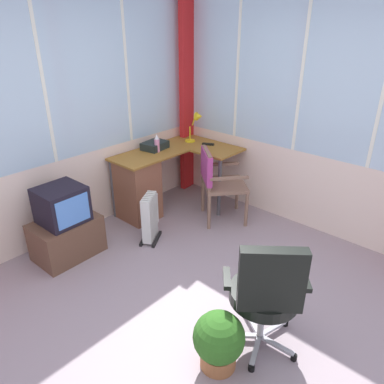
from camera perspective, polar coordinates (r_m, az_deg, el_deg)
The scene contains 14 objects.
ground at distance 3.14m, azimuth 2.01°, elevation -20.41°, with size 4.98×5.08×0.06m, color gray.
north_window_panel at distance 3.95m, azimuth -21.63°, elevation 10.88°, with size 3.98×0.07×2.70m.
east_window_panel at distance 4.06m, azimuth 21.56°, elevation 11.27°, with size 0.07×4.08×2.70m.
curtain_corner at distance 4.98m, azimuth -0.74°, elevation 14.74°, with size 0.25×0.07×2.60m, color red.
desk at distance 4.44m, azimuth -7.56°, elevation 1.28°, with size 1.40×1.01×0.76m.
desk_lamp at distance 4.79m, azimuth 0.76°, elevation 10.86°, with size 0.23×0.19×0.39m.
tv_remote at distance 4.70m, azimuth 2.51°, elevation 7.48°, with size 0.04×0.15×0.02m, color black.
spray_bottle at distance 4.44m, azimuth -5.49°, elevation 7.54°, with size 0.06×0.06×0.22m.
paper_tray at distance 4.56m, azimuth -5.83°, elevation 7.25°, with size 0.30×0.23×0.09m, color #1E2825.
wooden_armchair at distance 4.25m, azimuth 3.56°, elevation 2.46°, with size 0.68×0.68×0.88m.
office_chair at distance 2.63m, azimuth 11.59°, elevation -14.89°, with size 0.61×0.61×0.95m.
tv_on_stand at distance 3.89m, azimuth -19.19°, elevation -5.12°, with size 0.65×0.46×0.76m.
space_heater at distance 4.00m, azimuth -6.52°, elevation -3.89°, with size 0.36×0.31×0.54m.
potted_plant at distance 2.70m, azimuth 4.21°, elevation -22.08°, with size 0.36×0.36×0.44m.
Camera 1 is at (-1.69, -1.39, 2.22)m, focal length 34.16 mm.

